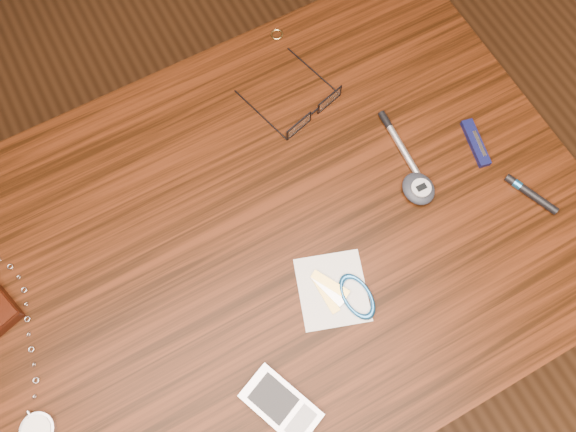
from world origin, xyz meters
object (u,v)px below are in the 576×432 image
(desk, at_px, (265,259))
(silver_pen, at_px, (398,141))
(eyeglasses, at_px, (311,110))
(pda_phone, at_px, (281,405))
(pedometer, at_px, (419,189))
(notepad_keys, at_px, (345,293))
(pocket_watch, at_px, (36,421))
(pocket_knife, at_px, (476,143))

(desk, bearing_deg, silver_pen, 9.21)
(eyeglasses, distance_m, pda_phone, 0.46)
(pedometer, height_order, notepad_keys, pedometer)
(silver_pen, bearing_deg, pocket_watch, -169.23)
(pocket_watch, relative_size, silver_pen, 2.49)
(pocket_watch, height_order, pda_phone, pda_phone)
(pocket_knife, bearing_deg, silver_pen, 149.68)
(pda_phone, relative_size, notepad_keys, 0.89)
(notepad_keys, bearing_deg, pda_phone, -149.56)
(eyeglasses, height_order, pocket_watch, eyeglasses)
(pda_phone, xyz_separation_m, notepad_keys, (0.16, 0.09, -0.00))
(pocket_watch, relative_size, notepad_keys, 2.48)
(pda_phone, bearing_deg, silver_pen, 36.69)
(pocket_watch, xyz_separation_m, pocket_knife, (0.76, 0.06, -0.00))
(eyeglasses, relative_size, silver_pen, 1.15)
(desk, distance_m, eyeglasses, 0.26)
(pda_phone, xyz_separation_m, pocket_knife, (0.46, 0.20, -0.00))
(pda_phone, distance_m, notepad_keys, 0.18)
(pda_phone, bearing_deg, pocket_knife, 23.53)
(eyeglasses, distance_m, pocket_knife, 0.27)
(eyeglasses, bearing_deg, silver_pen, -48.98)
(pedometer, xyz_separation_m, silver_pen, (0.02, 0.09, -0.00))
(desk, xyz_separation_m, silver_pen, (0.27, 0.04, 0.11))
(desk, bearing_deg, pocket_watch, -168.16)
(pocket_watch, relative_size, pedometer, 5.85)
(notepad_keys, relative_size, silver_pen, 1.01)
(eyeglasses, height_order, pda_phone, eyeglasses)
(pocket_knife, bearing_deg, desk, 177.00)
(pedometer, relative_size, notepad_keys, 0.42)
(pocket_watch, bearing_deg, notepad_keys, -6.08)
(pda_phone, bearing_deg, pedometer, 27.78)
(eyeglasses, distance_m, notepad_keys, 0.30)
(eyeglasses, relative_size, pocket_knife, 1.83)
(notepad_keys, relative_size, pocket_knife, 1.60)
(desk, height_order, notepad_keys, notepad_keys)
(pocket_watch, bearing_deg, desk, 11.84)
(pedometer, distance_m, pocket_knife, 0.13)
(pedometer, distance_m, notepad_keys, 0.20)
(desk, relative_size, notepad_keys, 7.40)
(eyeglasses, xyz_separation_m, pocket_knife, (0.20, -0.17, -0.01))
(pocket_knife, bearing_deg, pedometer, -169.23)
(desk, height_order, pocket_knife, pocket_knife)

